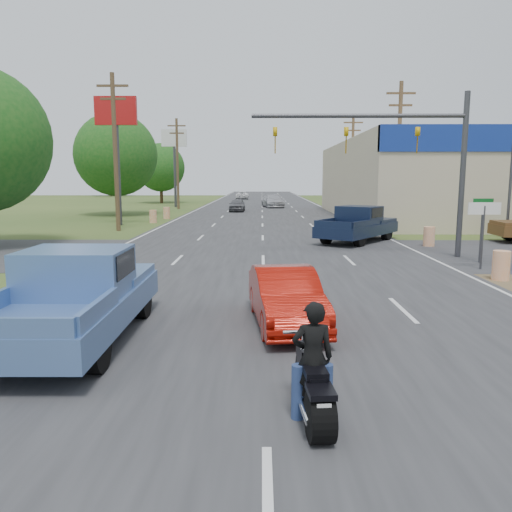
{
  "coord_description": "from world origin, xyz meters",
  "views": [
    {
      "loc": [
        -0.07,
        -4.61,
        3.39
      ],
      "look_at": [
        -0.22,
        8.84,
        1.3
      ],
      "focal_mm": 35.0,
      "sensor_mm": 36.0,
      "label": 1
    }
  ],
  "objects_px": {
    "distant_car_white": "(242,195)",
    "distant_car_silver": "(273,201)",
    "motorcycle": "(313,388)",
    "distant_car_grey": "(237,205)",
    "rider": "(312,365)",
    "red_convertible": "(286,298)",
    "blue_pickup": "(78,294)",
    "navy_pickup": "(359,224)"
  },
  "relations": [
    {
      "from": "distant_car_white",
      "to": "distant_car_silver",
      "type": "bearing_deg",
      "value": 99.03
    },
    {
      "from": "motorcycle",
      "to": "distant_car_grey",
      "type": "relative_size",
      "value": 0.55
    },
    {
      "from": "rider",
      "to": "distant_car_grey",
      "type": "height_order",
      "value": "rider"
    },
    {
      "from": "motorcycle",
      "to": "rider",
      "type": "height_order",
      "value": "rider"
    },
    {
      "from": "motorcycle",
      "to": "distant_car_grey",
      "type": "height_order",
      "value": "distant_car_grey"
    },
    {
      "from": "red_convertible",
      "to": "distant_car_grey",
      "type": "bearing_deg",
      "value": 87.64
    },
    {
      "from": "motorcycle",
      "to": "distant_car_silver",
      "type": "height_order",
      "value": "distant_car_silver"
    },
    {
      "from": "blue_pickup",
      "to": "distant_car_grey",
      "type": "relative_size",
      "value": 1.5
    },
    {
      "from": "navy_pickup",
      "to": "rider",
      "type": "bearing_deg",
      "value": -66.63
    },
    {
      "from": "red_convertible",
      "to": "blue_pickup",
      "type": "height_order",
      "value": "blue_pickup"
    },
    {
      "from": "distant_car_white",
      "to": "rider",
      "type": "bearing_deg",
      "value": 91.25
    },
    {
      "from": "red_convertible",
      "to": "motorcycle",
      "type": "height_order",
      "value": "red_convertible"
    },
    {
      "from": "red_convertible",
      "to": "distant_car_white",
      "type": "xyz_separation_m",
      "value": [
        -3.82,
        73.08,
        -0.02
      ]
    },
    {
      "from": "distant_car_silver",
      "to": "rider",
      "type": "bearing_deg",
      "value": -100.39
    },
    {
      "from": "rider",
      "to": "navy_pickup",
      "type": "distance_m",
      "value": 20.83
    },
    {
      "from": "motorcycle",
      "to": "rider",
      "type": "bearing_deg",
      "value": 90.0
    },
    {
      "from": "navy_pickup",
      "to": "distant_car_white",
      "type": "relative_size",
      "value": 1.32
    },
    {
      "from": "motorcycle",
      "to": "blue_pickup",
      "type": "xyz_separation_m",
      "value": [
        -4.6,
        3.62,
        0.5
      ]
    },
    {
      "from": "blue_pickup",
      "to": "distant_car_grey",
      "type": "distance_m",
      "value": 42.0
    },
    {
      "from": "motorcycle",
      "to": "navy_pickup",
      "type": "height_order",
      "value": "navy_pickup"
    },
    {
      "from": "red_convertible",
      "to": "rider",
      "type": "bearing_deg",
      "value": -94.87
    },
    {
      "from": "blue_pickup",
      "to": "distant_car_silver",
      "type": "xyz_separation_m",
      "value": [
        5.22,
        49.79,
        -0.23
      ]
    },
    {
      "from": "rider",
      "to": "blue_pickup",
      "type": "xyz_separation_m",
      "value": [
        -4.59,
        3.57,
        0.17
      ]
    },
    {
      "from": "motorcycle",
      "to": "navy_pickup",
      "type": "bearing_deg",
      "value": 72.87
    },
    {
      "from": "distant_car_silver",
      "to": "distant_car_white",
      "type": "bearing_deg",
      "value": 90.98
    },
    {
      "from": "rider",
      "to": "motorcycle",
      "type": "bearing_deg",
      "value": 90.0
    },
    {
      "from": "rider",
      "to": "red_convertible",
      "type": "bearing_deg",
      "value": -92.66
    },
    {
      "from": "rider",
      "to": "distant_car_grey",
      "type": "bearing_deg",
      "value": -90.4
    },
    {
      "from": "red_convertible",
      "to": "blue_pickup",
      "type": "bearing_deg",
      "value": -173.62
    },
    {
      "from": "blue_pickup",
      "to": "distant_car_grey",
      "type": "height_order",
      "value": "blue_pickup"
    },
    {
      "from": "rider",
      "to": "distant_car_white",
      "type": "bearing_deg",
      "value": -91.59
    },
    {
      "from": "red_convertible",
      "to": "rider",
      "type": "distance_m",
      "value": 4.6
    },
    {
      "from": "distant_car_silver",
      "to": "distant_car_white",
      "type": "xyz_separation_m",
      "value": [
        -4.59,
        24.32,
        -0.12
      ]
    },
    {
      "from": "blue_pickup",
      "to": "distant_car_silver",
      "type": "height_order",
      "value": "blue_pickup"
    },
    {
      "from": "distant_car_grey",
      "to": "distant_car_white",
      "type": "relative_size",
      "value": 0.85
    },
    {
      "from": "distant_car_grey",
      "to": "motorcycle",
      "type": "bearing_deg",
      "value": -85.05
    },
    {
      "from": "blue_pickup",
      "to": "navy_pickup",
      "type": "height_order",
      "value": "blue_pickup"
    },
    {
      "from": "blue_pickup",
      "to": "navy_pickup",
      "type": "bearing_deg",
      "value": 60.8
    },
    {
      "from": "motorcycle",
      "to": "rider",
      "type": "distance_m",
      "value": 0.33
    },
    {
      "from": "motorcycle",
      "to": "distant_car_white",
      "type": "bearing_deg",
      "value": 88.42
    },
    {
      "from": "navy_pickup",
      "to": "distant_car_grey",
      "type": "xyz_separation_m",
      "value": [
        -7.84,
        25.22,
        -0.31
      ]
    },
    {
      "from": "distant_car_silver",
      "to": "red_convertible",
      "type": "bearing_deg",
      "value": -100.63
    }
  ]
}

